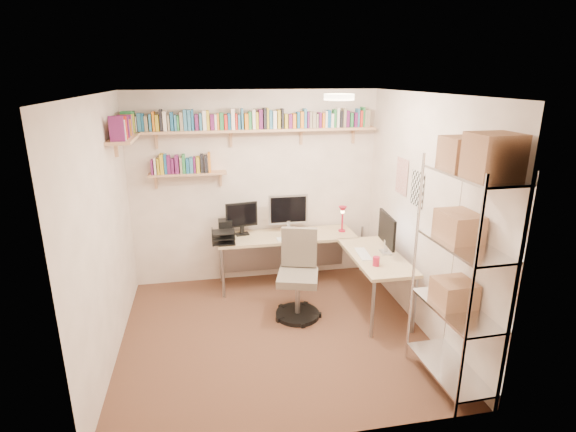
% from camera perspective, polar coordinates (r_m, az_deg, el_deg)
% --- Properties ---
extents(ground, '(3.20, 3.20, 0.00)m').
position_cam_1_polar(ground, '(5.01, -1.74, -14.69)').
color(ground, '#4F2F21').
rests_on(ground, ground).
extents(room_shell, '(3.24, 3.04, 2.52)m').
position_cam_1_polar(room_shell, '(4.39, -1.86, 2.71)').
color(room_shell, '#C4B09F').
rests_on(room_shell, ground).
extents(wall_shelves, '(3.12, 1.09, 0.80)m').
position_cam_1_polar(wall_shelves, '(5.53, -8.59, 10.63)').
color(wall_shelves, tan).
rests_on(wall_shelves, ground).
extents(corner_desk, '(2.12, 1.76, 1.20)m').
position_cam_1_polar(corner_desk, '(5.63, 1.50, -3.17)').
color(corner_desk, '#CDB085').
rests_on(corner_desk, ground).
extents(office_chair, '(0.55, 0.56, 1.01)m').
position_cam_1_polar(office_chair, '(5.18, 1.29, -8.19)').
color(office_chair, black).
rests_on(office_chair, ground).
extents(wire_rack, '(0.46, 0.89, 2.27)m').
position_cam_1_polar(wire_rack, '(3.90, 21.80, -0.81)').
color(wire_rack, silver).
rests_on(wire_rack, ground).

